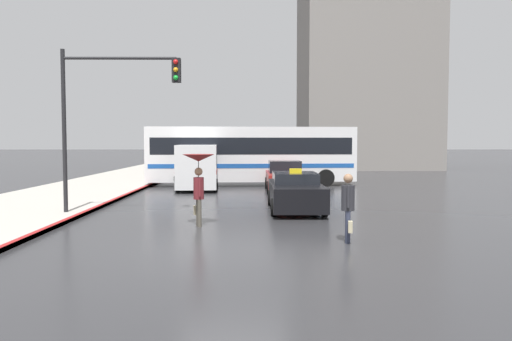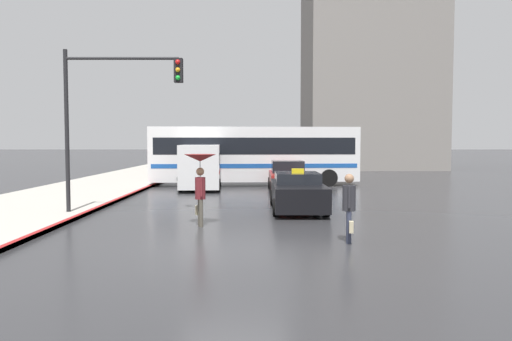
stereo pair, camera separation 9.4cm
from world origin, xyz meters
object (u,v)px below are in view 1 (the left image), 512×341
pedestrian_with_umbrella (198,171)px  traffic_light (111,100)px  sedan_red (285,177)px  taxi (295,192)px  ambulance_van (198,164)px  pedestrian_man (348,203)px  city_bus (251,153)px

pedestrian_with_umbrella → traffic_light: 4.43m
sedan_red → pedestrian_with_umbrella: pedestrian_with_umbrella is taller
taxi → ambulance_van: (-4.47, 8.60, 0.64)m
pedestrian_with_umbrella → pedestrian_man: (3.95, -2.40, -0.66)m
traffic_light → sedan_red: bearing=52.9°
ambulance_van → pedestrian_with_umbrella: size_ratio=2.74×
taxi → sedan_red: sedan_red is taller
pedestrian_with_umbrella → pedestrian_man: bearing=-137.3°
taxi → pedestrian_man: (0.78, -5.89, 0.34)m
pedestrian_with_umbrella → sedan_red: bearing=-33.1°
pedestrian_man → traffic_light: traffic_light is taller
sedan_red → ambulance_van: 4.82m
ambulance_van → traffic_light: size_ratio=1.05×
taxi → traffic_light: traffic_light is taller
ambulance_van → pedestrian_man: (5.25, -14.49, -0.30)m
pedestrian_with_umbrella → pedestrian_man: size_ratio=1.25×
ambulance_van → traffic_light: (-1.83, -9.91, 2.61)m
sedan_red → traffic_light: bearing=52.9°
sedan_red → ambulance_van: (-4.56, 1.46, 0.60)m
taxi → city_bus: bearing=-81.2°
sedan_red → pedestrian_with_umbrella: size_ratio=2.07×
sedan_red → ambulance_van: ambulance_van is taller
taxi → sedan_red: bearing=-90.7°
pedestrian_man → taxi: bearing=-164.0°
ambulance_van → sedan_red: bearing=158.8°
taxi → ambulance_van: size_ratio=0.80×
city_bus → sedan_red: bearing=22.3°
sedan_red → traffic_light: (-6.38, -8.45, 3.21)m
pedestrian_man → traffic_light: 8.92m
sedan_red → pedestrian_man: pedestrian_man is taller
pedestrian_with_umbrella → ambulance_van: bearing=-9.9°
taxi → city_bus: 10.81m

